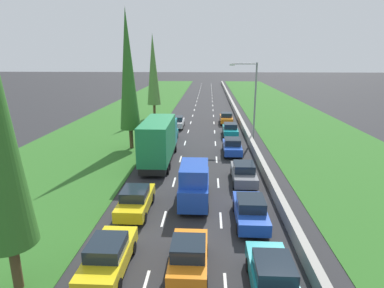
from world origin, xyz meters
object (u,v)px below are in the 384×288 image
Objects in this scene: green_box_truck_left_lane at (159,140)px; blue_van_centre_lane at (194,184)px; silver_sedan_left_lane at (177,122)px; grey_sedan_right_lane at (244,173)px; blue_sedan_right_lane_fourth at (232,146)px; yellow_sedan_left_lane_second at (136,200)px; orange_hatchback_centre_lane at (189,256)px; teal_sedan_right_lane_fifth at (230,130)px; poplar_tree_third at (153,70)px; yellow_sedan_left_lane at (108,256)px; teal_hatchback_left_lane at (170,134)px; orange_sedan_right_lane at (226,118)px; poplar_tree_second at (128,71)px; teal_sedan_right_lane at (273,277)px; blue_sedan_right_lane at (250,210)px; street_light_mast at (252,96)px.

green_box_truck_left_lane reaches higher than blue_van_centre_lane.
green_box_truck_left_lane is at bearing -90.64° from silver_sedan_left_lane.
grey_sedan_right_lane is 7.82m from blue_sedan_right_lane_fourth.
yellow_sedan_left_lane_second is 1.00× the size of blue_sedan_right_lane_fourth.
teal_sedan_right_lane_fifth is at bearing 82.44° from orange_hatchback_centre_lane.
poplar_tree_third is (-4.43, 7.45, 6.84)m from silver_sedan_left_lane.
teal_sedan_right_lane_fifth is at bearing 56.39° from green_box_truck_left_lane.
yellow_sedan_left_lane is 24.15m from teal_hatchback_left_lane.
orange_sedan_right_lane is (3.45, 34.71, -0.02)m from orange_hatchback_centre_lane.
blue_sedan_right_lane_fourth is at bearing -60.31° from poplar_tree_third.
poplar_tree_second is at bearing 100.36° from yellow_sedan_left_lane.
teal_hatchback_left_lane is (0.01, 18.20, 0.02)m from yellow_sedan_left_lane_second.
poplar_tree_second reaches higher than orange_hatchback_centre_lane.
blue_sedan_right_lane is (-0.19, 6.00, 0.00)m from teal_sedan_right_lane.
orange_hatchback_centre_lane is at bearing -81.17° from teal_hatchback_left_lane.
blue_van_centre_lane reaches higher than silver_sedan_left_lane.
poplar_tree_second is (-7.41, 13.22, 6.86)m from blue_van_centre_lane.
blue_sedan_right_lane is 1.00× the size of orange_sedan_right_lane.
blue_sedan_right_lane is 22.00m from teal_sedan_right_lane_fifth.
poplar_tree_second is at bearing 128.84° from green_box_truck_left_lane.
poplar_tree_second is at bearing 116.89° from teal_sedan_right_lane.
teal_sedan_right_lane is at bearing -73.90° from poplar_tree_third.
blue_sedan_right_lane_fourth is 13.17m from poplar_tree_second.
yellow_sedan_left_lane is 0.48× the size of green_box_truck_left_lane.
blue_van_centre_lane is (-0.08, 7.35, 0.56)m from orange_hatchback_centre_lane.
orange_sedan_right_lane is at bearing 69.21° from green_box_truck_left_lane.
poplar_tree_second is at bearing -137.34° from teal_hatchback_left_lane.
yellow_sedan_left_lane and blue_sedan_right_lane_fourth have the same top height.
teal_hatchback_left_lane reaches higher than teal_sedan_right_lane.
yellow_sedan_left_lane_second is 4.02m from blue_van_centre_lane.
yellow_sedan_left_lane is 1.15× the size of teal_hatchback_left_lane.
teal_sedan_right_lane is 26.79m from street_light_mast.
teal_hatchback_left_lane is at bearing -173.60° from street_light_mast.
green_box_truck_left_lane is at bearing -123.61° from teal_sedan_right_lane_fifth.
green_box_truck_left_lane reaches higher than grey_sedan_right_lane.
green_box_truck_left_lane is 9.29m from blue_van_centre_lane.
poplar_tree_third reaches higher than silver_sedan_left_lane.
yellow_sedan_left_lane is at bearing -122.92° from grey_sedan_right_lane.
teal_hatchback_left_lane reaches higher than yellow_sedan_left_lane_second.
poplar_tree_second reaches higher than poplar_tree_third.
silver_sedan_left_lane is at bearing 147.74° from teal_sedan_right_lane_fifth.
silver_sedan_left_lane is at bearing 89.69° from yellow_sedan_left_lane.
blue_sedan_right_lane is at bearing -8.28° from yellow_sedan_left_lane_second.
teal_sedan_right_lane is 12.42m from grey_sedan_right_lane.
green_box_truck_left_lane is 13.65m from street_light_mast.
teal_sedan_right_lane is 1.00× the size of orange_sedan_right_lane.
poplar_tree_third reaches higher than yellow_sedan_left_lane_second.
yellow_sedan_left_lane_second is 0.92× the size of blue_van_centre_lane.
teal_hatchback_left_lane reaches higher than orange_sedan_right_lane.
yellow_sedan_left_lane_second is at bearing 136.08° from teal_sedan_right_lane.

